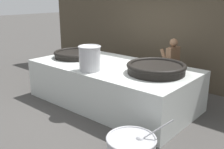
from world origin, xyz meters
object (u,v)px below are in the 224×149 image
at_px(giant_wok_near, 76,54).
at_px(cook, 172,65).
at_px(giant_wok_far, 156,68).
at_px(prep_bowl_vegetables, 131,148).
at_px(stock_pot, 90,58).

relative_size(giant_wok_near, cook, 0.76).
distance_m(giant_wok_far, prep_bowl_vegetables, 1.99).
bearing_deg(stock_pot, giant_wok_near, 151.45).
height_order(giant_wok_near, cook, cook).
bearing_deg(giant_wok_far, giant_wok_near, -177.45).
xyz_separation_m(giant_wok_far, prep_bowl_vegetables, (0.65, -1.70, -0.81)).
relative_size(cook, prep_bowl_vegetables, 1.70).
distance_m(cook, prep_bowl_vegetables, 3.14).
height_order(giant_wok_far, cook, cook).
xyz_separation_m(stock_pot, cook, (0.88, 2.00, -0.41)).
bearing_deg(cook, giant_wok_near, 36.50).
relative_size(giant_wok_far, cook, 0.83).
bearing_deg(prep_bowl_vegetables, stock_pot, 152.76).
bearing_deg(giant_wok_near, giant_wok_far, 2.55).
xyz_separation_m(giant_wok_near, stock_pot, (1.19, -0.65, 0.19)).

